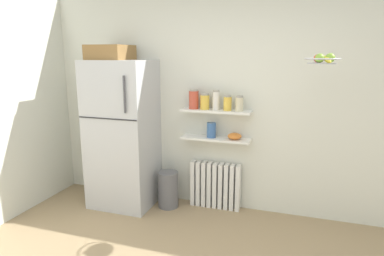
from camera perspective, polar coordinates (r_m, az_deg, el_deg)
name	(u,v)px	position (r m, az deg, el deg)	size (l,w,h in m)	color
back_wall	(225,101)	(3.98, 5.66, 4.59)	(7.04, 0.10, 2.60)	silver
refrigerator	(122,131)	(4.14, -11.79, -0.57)	(0.75, 0.66, 1.95)	#B7BABF
radiator	(215,185)	(4.14, 4.00, -9.70)	(0.61, 0.12, 0.56)	white
wall_shelf_lower	(215,139)	(3.93, 4.02, -1.84)	(0.81, 0.22, 0.03)	white
wall_shelf_upper	(216,111)	(3.86, 4.09, 2.92)	(0.81, 0.22, 0.03)	white
storage_jar_0	(194,99)	(3.92, 0.29, 4.94)	(0.11, 0.11, 0.23)	#C64C38
storage_jar_1	(205,101)	(3.88, 2.19, 4.54)	(0.11, 0.11, 0.19)	yellow
storage_jar_2	(216,100)	(3.84, 4.12, 4.76)	(0.08, 0.08, 0.23)	silver
storage_jar_3	(228,103)	(3.82, 6.08, 4.27)	(0.09, 0.09, 0.18)	yellow
storage_jar_4	(239,104)	(3.79, 8.07, 4.15)	(0.09, 0.09, 0.17)	beige
vase	(211,130)	(3.92, 3.32, -0.36)	(0.11, 0.11, 0.18)	#38609E
shelf_bowl	(235,136)	(3.87, 7.26, -1.38)	(0.16, 0.16, 0.07)	orange
trash_bin	(168,189)	(4.17, -4.09, -10.39)	(0.25, 0.25, 0.45)	slate
hanging_fruit_basket	(323,59)	(3.27, 21.41, 10.84)	(0.31, 0.31, 0.10)	#B2B2B7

